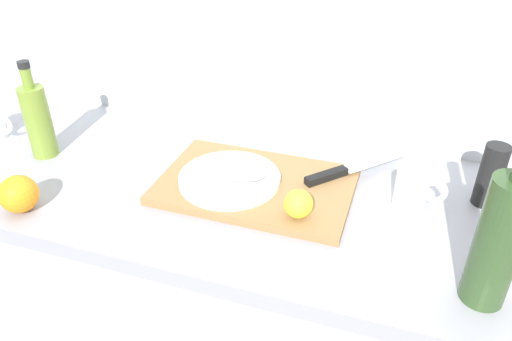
{
  "coord_description": "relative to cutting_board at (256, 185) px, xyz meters",
  "views": [
    {
      "loc": [
        0.17,
        -0.88,
        1.53
      ],
      "look_at": [
        -0.13,
        0.01,
        0.95
      ],
      "focal_mm": 34.42,
      "sensor_mm": 36.0,
      "label": 1
    }
  ],
  "objects": [
    {
      "name": "pepper_mill",
      "position": [
        0.49,
        0.11,
        0.06
      ],
      "size": [
        0.05,
        0.05,
        0.14
      ],
      "primitive_type": "cylinder",
      "color": "black",
      "rests_on": "kitchen_counter"
    },
    {
      "name": "orange_1",
      "position": [
        -0.45,
        -0.24,
        0.03
      ],
      "size": [
        0.08,
        0.08,
        0.08
      ],
      "primitive_type": "sphere",
      "color": "orange",
      "rests_on": "kitchen_counter"
    },
    {
      "name": "cutting_board",
      "position": [
        0.0,
        0.0,
        0.0
      ],
      "size": [
        0.44,
        0.29,
        0.02
      ],
      "primitive_type": "cube",
      "color": "olive",
      "rests_on": "kitchen_counter"
    },
    {
      "name": "wine_bottle",
      "position": [
        0.47,
        -0.19,
        0.12
      ],
      "size": [
        0.07,
        0.07,
        0.33
      ],
      "color": "#2D4723",
      "rests_on": "kitchen_counter"
    },
    {
      "name": "chef_knife",
      "position": [
        0.19,
        0.1,
        0.02
      ],
      "size": [
        0.22,
        0.23,
        0.02
      ],
      "rotation": [
        0.0,
        0.0,
        0.83
      ],
      "color": "silver",
      "rests_on": "cutting_board"
    },
    {
      "name": "kitchen_counter",
      "position": [
        0.13,
        -0.01,
        -0.46
      ],
      "size": [
        2.0,
        0.6,
        0.9
      ],
      "color": "white",
      "rests_on": "ground_plane"
    },
    {
      "name": "lemon_0",
      "position": [
        0.12,
        -0.09,
        0.04
      ],
      "size": [
        0.06,
        0.06,
        0.06
      ],
      "primitive_type": "sphere",
      "color": "yellow",
      "rests_on": "cutting_board"
    },
    {
      "name": "fish_fillet",
      "position": [
        -0.06,
        -0.02,
        0.04
      ],
      "size": [
        0.17,
        0.07,
        0.04
      ],
      "primitive_type": "ellipsoid",
      "color": "#999E99",
      "rests_on": "white_plate"
    },
    {
      "name": "olive_oil_bottle",
      "position": [
        -0.57,
        -0.02,
        0.09
      ],
      "size": [
        0.06,
        0.06,
        0.25
      ],
      "color": "olive",
      "rests_on": "kitchen_counter"
    },
    {
      "name": "white_plate",
      "position": [
        -0.06,
        -0.02,
        0.02
      ],
      "size": [
        0.23,
        0.23,
        0.01
      ],
      "primitive_type": "cylinder",
      "color": "white",
      "rests_on": "cutting_board"
    },
    {
      "name": "back_wall",
      "position": [
        0.13,
        0.32,
        0.34
      ],
      "size": [
        3.2,
        0.05,
        2.5
      ],
      "primitive_type": "cube",
      "color": "silver",
      "rests_on": "ground_plane"
    },
    {
      "name": "coffee_mug_1",
      "position": [
        0.34,
        0.04,
        0.03
      ],
      "size": [
        0.11,
        0.07,
        0.09
      ],
      "color": "white",
      "rests_on": "kitchen_counter"
    }
  ]
}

